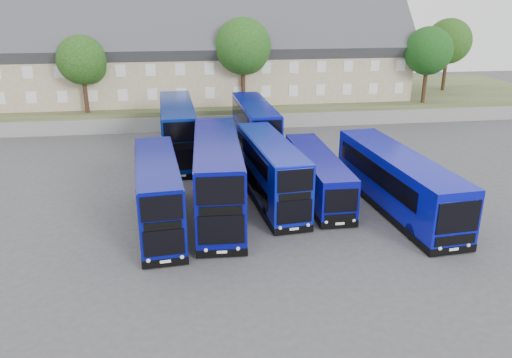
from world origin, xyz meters
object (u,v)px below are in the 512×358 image
object	(u,v)px
dd_front_mid	(218,178)
tree_mid	(244,48)
coach_east_a	(317,176)
tree_east	(429,53)
tree_far	(449,43)
tree_west	(84,62)
dd_front_left	(158,195)

from	to	relation	value
dd_front_mid	tree_mid	xyz separation A→B (m)	(4.51, 22.90, 5.70)
coach_east_a	tree_east	bearing A→B (deg)	49.37
dd_front_mid	tree_east	xyz separation A→B (m)	(24.51, 22.40, 5.03)
tree_mid	tree_far	world-z (taller)	tree_mid
dd_front_mid	tree_west	distance (m)	25.61
coach_east_a	tree_west	size ratio (longest dim) A/B	1.44
coach_east_a	dd_front_left	bearing A→B (deg)	-162.22
dd_front_left	tree_west	xyz separation A→B (m)	(-7.86, 23.82, 5.01)
tree_mid	tree_far	bearing A→B (deg)	14.04
coach_east_a	tree_mid	world-z (taller)	tree_mid
dd_front_left	coach_east_a	xyz separation A→B (m)	(10.63, 3.41, -0.56)
dd_front_mid	tree_east	world-z (taller)	tree_east
tree_mid	tree_east	xyz separation A→B (m)	(20.00, -0.50, -0.68)
coach_east_a	tree_west	world-z (taller)	tree_west
tree_west	tree_mid	size ratio (longest dim) A/B	0.83
dd_front_left	tree_far	xyz separation A→B (m)	(34.14, 30.82, 5.69)
dd_front_mid	tree_far	size ratio (longest dim) A/B	1.40
tree_far	tree_mid	bearing A→B (deg)	-165.96
coach_east_a	tree_east	world-z (taller)	tree_east
tree_west	tree_mid	xyz separation A→B (m)	(16.00, 0.50, 1.02)
coach_east_a	tree_mid	bearing A→B (deg)	96.77
coach_east_a	tree_mid	xyz separation A→B (m)	(-2.48, 20.91, 6.59)
tree_mid	tree_west	bearing A→B (deg)	-178.21
coach_east_a	tree_west	bearing A→B (deg)	132.15
coach_east_a	tree_east	distance (m)	27.54
dd_front_mid	tree_far	bearing A→B (deg)	46.27
dd_front_left	tree_west	size ratio (longest dim) A/B	1.39
coach_east_a	tree_east	size ratio (longest dim) A/B	1.35
dd_front_left	tree_mid	bearing A→B (deg)	66.59
dd_front_left	tree_east	bearing A→B (deg)	35.34
dd_front_left	tree_west	world-z (taller)	tree_west
coach_east_a	tree_far	world-z (taller)	tree_far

